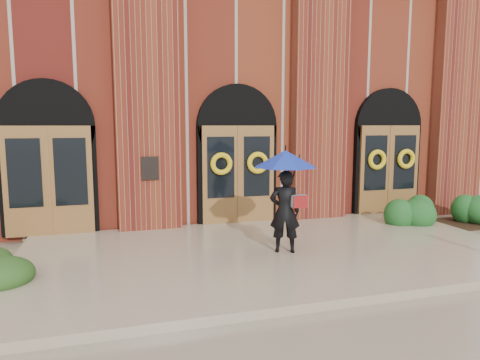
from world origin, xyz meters
name	(u,v)px	position (x,y,z in m)	size (l,w,h in m)	color
ground	(276,258)	(0.00, 0.00, 0.00)	(90.00, 90.00, 0.00)	gray
landing	(274,253)	(0.00, 0.15, 0.07)	(10.00, 5.30, 0.15)	tan
church_building	(194,103)	(0.00, 8.78, 3.50)	(16.20, 12.53, 7.00)	maroon
man_with_umbrella	(285,181)	(0.14, -0.08, 1.57)	(1.62, 1.62, 2.03)	black
hedge_wall_right	(441,212)	(5.20, 1.37, 0.38)	(2.92, 1.17, 0.75)	#1B4E1D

